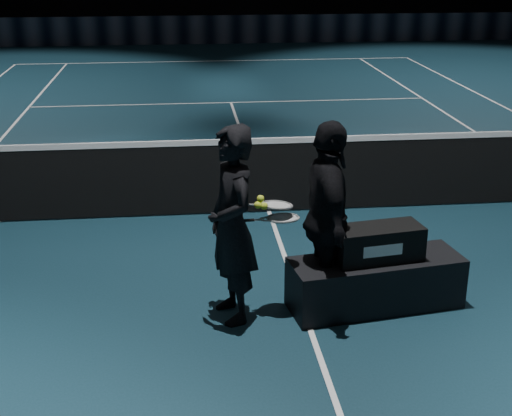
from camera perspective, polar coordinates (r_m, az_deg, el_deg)
The scene contains 13 objects.
floor at distance 8.90m, azimuth 1.04°, elevation -0.29°, with size 36.00×36.00×0.00m, color #0D2731.
court_lines at distance 8.89m, azimuth 1.04°, elevation -0.27°, with size 10.98×23.78×0.01m, color white, non-canonical shape.
net_mesh at distance 8.74m, azimuth 1.06°, elevation 2.46°, with size 12.80×0.02×0.86m, color black.
net_tape at distance 8.61m, azimuth 1.08°, elevation 5.40°, with size 12.80×0.03×0.07m, color white.
sponsor_backdrop at distance 23.92m, azimuth -3.71°, elevation 14.06°, with size 22.00×0.15×0.90m, color black.
player_bench at distance 6.65m, azimuth 9.52°, elevation -5.91°, with size 1.58×0.53×0.47m, color black.
racket_bag at distance 6.49m, azimuth 9.73°, elevation -2.78°, with size 0.79×0.34×0.32m, color black.
bag_signature at distance 6.34m, azimuth 10.14°, elevation -3.39°, with size 0.37×0.00×0.11m, color white.
player_a at distance 6.12m, azimuth -1.95°, elevation -1.40°, with size 0.64×0.42×1.76m, color black.
player_b at distance 6.29m, azimuth 5.74°, elevation -0.88°, with size 1.03×0.43×1.76m, color black.
racket_lower at distance 6.18m, azimuth 2.18°, elevation -0.81°, with size 0.68×0.22×0.03m, color black, non-canonical shape.
racket_upper at distance 6.17m, azimuth 1.66°, elevation 0.24°, with size 0.68×0.22×0.03m, color black, non-canonical shape.
tennis_balls at distance 6.10m, azimuth 0.40°, elevation 0.36°, with size 0.12×0.10×0.12m, color #C0D92D, non-canonical shape.
Camera 1 is at (-1.05, -8.24, 3.18)m, focal length 50.00 mm.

